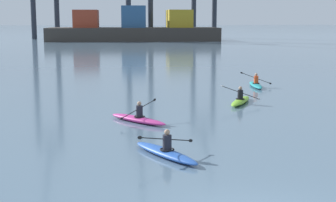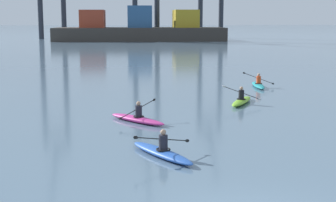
# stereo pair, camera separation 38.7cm
# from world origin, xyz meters

# --- Properties ---
(container_barge) EXTENTS (36.26, 11.82, 7.38)m
(container_barge) POSITION_xyz_m (-0.38, 98.14, 2.42)
(container_barge) COLOR #38332D
(container_barge) RESTS_ON ground
(kayak_teal) EXTENTS (2.17, 3.44, 1.05)m
(kayak_teal) POSITION_xyz_m (6.15, 22.81, 0.17)
(kayak_teal) COLOR teal
(kayak_teal) RESTS_ON ground
(kayak_magenta) EXTENTS (2.70, 2.95, 0.97)m
(kayak_magenta) POSITION_xyz_m (-2.20, 11.86, 0.17)
(kayak_magenta) COLOR #C13384
(kayak_magenta) RESTS_ON ground
(kayak_blue) EXTENTS (2.23, 3.24, 0.95)m
(kayak_blue) POSITION_xyz_m (-1.47, 6.14, 0.17)
(kayak_blue) COLOR #2856B2
(kayak_blue) RESTS_ON ground
(kayak_lime) EXTENTS (2.06, 3.31, 0.98)m
(kayak_lime) POSITION_xyz_m (3.54, 16.33, 0.17)
(kayak_lime) COLOR #7ABC2D
(kayak_lime) RESTS_ON ground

